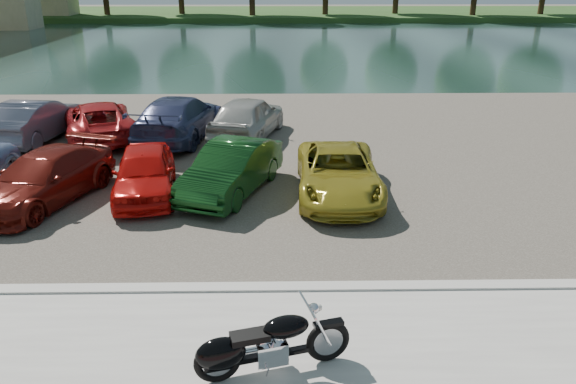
% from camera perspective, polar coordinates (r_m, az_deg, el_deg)
% --- Properties ---
extents(ground, '(200.00, 200.00, 0.00)m').
position_cam_1_polar(ground, '(8.93, -1.51, -16.89)').
color(ground, '#595447').
rests_on(ground, ground).
extents(kerb, '(60.00, 0.30, 0.14)m').
position_cam_1_polar(kerb, '(10.53, -1.43, -9.83)').
color(kerb, '#A5A19B').
rests_on(kerb, ground).
extents(parking_lot, '(60.00, 18.00, 0.04)m').
position_cam_1_polar(parking_lot, '(18.83, -1.27, 4.41)').
color(parking_lot, '#413D35').
rests_on(parking_lot, ground).
extents(river, '(120.00, 40.00, 0.00)m').
position_cam_1_polar(river, '(47.33, -1.15, 14.74)').
color(river, '#192E2A').
rests_on(river, ground).
extents(far_bank, '(120.00, 24.00, 0.60)m').
position_cam_1_polar(far_bank, '(79.18, -1.12, 17.67)').
color(far_bank, '#244017').
rests_on(far_bank, ground).
extents(motorcycle, '(2.28, 0.96, 1.05)m').
position_cam_1_polar(motorcycle, '(8.31, -2.95, -15.40)').
color(motorcycle, black).
rests_on(motorcycle, promenade).
extents(car_3, '(3.08, 4.72, 1.27)m').
position_cam_1_polar(car_3, '(15.48, -23.51, 1.31)').
color(car_3, '#64150E').
rests_on(car_3, parking_lot).
extents(car_4, '(2.08, 3.95, 1.28)m').
position_cam_1_polar(car_4, '(15.08, -14.37, 1.98)').
color(car_4, red).
rests_on(car_4, parking_lot).
extents(car_5, '(2.73, 4.30, 1.34)m').
position_cam_1_polar(car_5, '(14.84, -5.74, 2.36)').
color(car_5, '#0F3813').
rests_on(car_5, parking_lot).
extents(car_6, '(2.19, 4.57, 1.26)m').
position_cam_1_polar(car_6, '(14.66, 5.14, 1.96)').
color(car_6, '#A19225').
rests_on(car_6, parking_lot).
extents(car_9, '(2.06, 4.53, 1.44)m').
position_cam_1_polar(car_9, '(21.46, -24.28, 6.70)').
color(car_9, slate).
rests_on(car_9, parking_lot).
extents(car_10, '(3.82, 5.30, 1.34)m').
position_cam_1_polar(car_10, '(20.73, -18.65, 6.87)').
color(car_10, '#AF1D1E').
rests_on(car_10, parking_lot).
extents(car_11, '(2.93, 5.48, 1.51)m').
position_cam_1_polar(car_11, '(20.11, -11.01, 7.43)').
color(car_11, navy).
rests_on(car_11, parking_lot).
extents(car_12, '(2.85, 4.72, 1.50)m').
position_cam_1_polar(car_12, '(19.91, -4.16, 7.61)').
color(car_12, '#A5A5A1').
rests_on(car_12, parking_lot).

